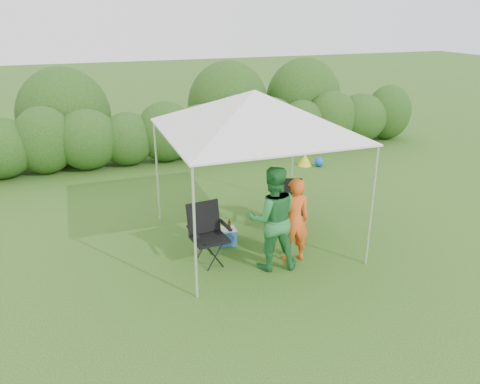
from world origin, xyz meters
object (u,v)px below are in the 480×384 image
object	(u,v)px
cooler	(226,236)
chair_left	(207,230)
chair_right	(288,202)
canopy	(255,111)
woman	(272,218)
man	(294,220)

from	to	relation	value
cooler	chair_left	bearing A→B (deg)	-133.44
chair_right	chair_left	distance (m)	1.98
chair_left	canopy	bearing A→B (deg)	17.63
chair_right	cooler	bearing A→B (deg)	-148.06
woman	canopy	bearing A→B (deg)	-82.47
chair_left	cooler	size ratio (longest dim) A/B	2.65
woman	cooler	xyz separation A→B (m)	(-0.48, 1.02, -0.74)
woman	chair_right	bearing A→B (deg)	-113.45
woman	cooler	bearing A→B (deg)	-53.31
canopy	chair_right	xyz separation A→B (m)	(0.82, 0.25, -1.90)
canopy	cooler	xyz separation A→B (m)	(-0.55, -0.00, -2.30)
man	cooler	bearing A→B (deg)	-36.93
woman	cooler	distance (m)	1.35
canopy	cooler	world-z (taller)	canopy
chair_right	cooler	size ratio (longest dim) A/B	2.54
canopy	woman	distance (m)	1.87
canopy	man	world-z (taller)	canopy
man	cooler	xyz separation A→B (m)	(-0.92, 0.93, -0.59)
woman	man	bearing A→B (deg)	-156.30
chair_right	woman	size ratio (longest dim) A/B	0.55
canopy	chair_left	distance (m)	2.19
chair_left	woman	bearing A→B (deg)	-37.00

